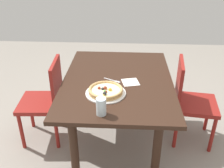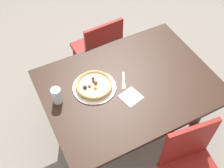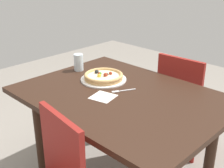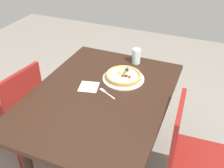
{
  "view_description": "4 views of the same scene",
  "coord_description": "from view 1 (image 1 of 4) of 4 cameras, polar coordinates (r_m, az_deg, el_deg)",
  "views": [
    {
      "loc": [
        2.04,
        0.06,
        1.8
      ],
      "look_at": [
        0.13,
        -0.04,
        0.75
      ],
      "focal_mm": 41.3,
      "sensor_mm": 36.0,
      "label": 1
    },
    {
      "loc": [
        0.73,
        1.13,
        2.37
      ],
      "look_at": [
        0.13,
        -0.04,
        0.75
      ],
      "focal_mm": 44.22,
      "sensor_mm": 36.0,
      "label": 2
    },
    {
      "loc": [
        -1.18,
        1.29,
        1.54
      ],
      "look_at": [
        0.13,
        -0.04,
        0.75
      ],
      "focal_mm": 47.83,
      "sensor_mm": 36.0,
      "label": 3
    },
    {
      "loc": [
        -1.37,
        -0.67,
        1.84
      ],
      "look_at": [
        0.13,
        -0.04,
        0.75
      ],
      "focal_mm": 41.87,
      "sensor_mm": 36.0,
      "label": 4
    }
  ],
  "objects": [
    {
      "name": "fork",
      "position": [
        2.28,
        0.32,
        0.76
      ],
      "size": [
        0.09,
        0.15,
        0.0
      ],
      "rotation": [
        0.0,
        0.0,
        1.09
      ],
      "color": "silver",
      "rests_on": "dining_table"
    },
    {
      "name": "chair_near",
      "position": [
        2.6,
        -14.32,
        -3.14
      ],
      "size": [
        0.42,
        0.42,
        0.86
      ],
      "rotation": [
        0.0,
        0.0,
        3.2
      ],
      "color": "maroon",
      "rests_on": "ground"
    },
    {
      "name": "chair_far",
      "position": [
        2.62,
        16.78,
        -3.26
      ],
      "size": [
        0.45,
        0.45,
        0.86
      ],
      "rotation": [
        0.0,
        0.0,
        -0.13
      ],
      "color": "maroon",
      "rests_on": "ground"
    },
    {
      "name": "plate",
      "position": [
        2.08,
        -1.4,
        -2.02
      ],
      "size": [
        0.33,
        0.33,
        0.01
      ],
      "primitive_type": "cylinder",
      "color": "white",
      "rests_on": "dining_table"
    },
    {
      "name": "napkin",
      "position": [
        2.26,
        4.1,
        0.41
      ],
      "size": [
        0.17,
        0.17,
        0.0
      ],
      "primitive_type": "cube",
      "rotation": [
        0.0,
        0.0,
        0.24
      ],
      "color": "white",
      "rests_on": "dining_table"
    },
    {
      "name": "ground_plane",
      "position": [
        2.72,
        1.1,
        -12.76
      ],
      "size": [
        6.0,
        6.0,
        0.0
      ],
      "primitive_type": "plane",
      "color": "gray"
    },
    {
      "name": "drinking_glass",
      "position": [
        1.81,
        -2.41,
        -5.01
      ],
      "size": [
        0.07,
        0.07,
        0.13
      ],
      "primitive_type": "cylinder",
      "color": "silver",
      "rests_on": "dining_table"
    },
    {
      "name": "pizza",
      "position": [
        2.07,
        -1.42,
        -1.42
      ],
      "size": [
        0.28,
        0.28,
        0.05
      ],
      "color": "tan",
      "rests_on": "plate"
    },
    {
      "name": "dining_table",
      "position": [
        2.35,
        1.24,
        -1.19
      ],
      "size": [
        1.31,
        0.97,
        0.73
      ],
      "color": "#331E14",
      "rests_on": "ground"
    }
  ]
}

